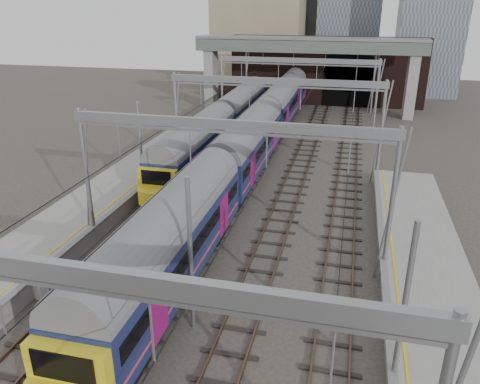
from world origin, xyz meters
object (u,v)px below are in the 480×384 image
(signal_near_centre, at_px, (149,262))
(relay_cabinet, at_px, (40,288))
(train_second, at_px, (222,124))
(train_main, at_px, (267,121))

(signal_near_centre, bearing_deg, relay_cabinet, 178.29)
(train_second, bearing_deg, relay_cabinet, -93.99)
(train_main, xyz_separation_m, train_second, (-4.00, -1.64, -0.13))
(train_main, bearing_deg, relay_cabinet, -101.92)
(train_main, distance_m, signal_near_centre, 27.77)
(signal_near_centre, bearing_deg, train_main, 91.45)
(train_main, relative_size, train_second, 2.15)
(relay_cabinet, bearing_deg, train_main, 93.83)
(train_main, bearing_deg, signal_near_centre, -89.78)
(train_second, bearing_deg, train_main, 22.34)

